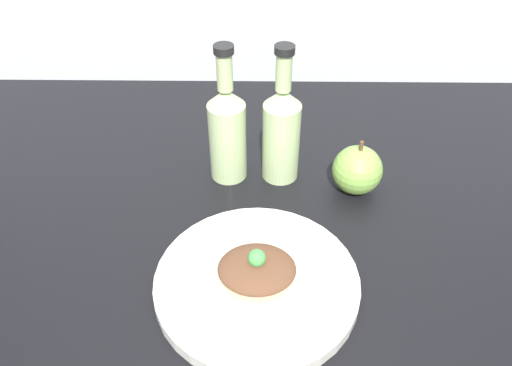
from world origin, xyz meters
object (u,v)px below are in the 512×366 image
(cider_bottle_left, at_px, (227,130))
(cider_bottle_right, at_px, (283,131))
(plated_food, at_px, (257,271))
(apple, at_px, (357,170))
(plate, at_px, (257,282))

(cider_bottle_left, bearing_deg, cider_bottle_right, 0.00)
(plated_food, distance_m, apple, 0.27)
(plate, xyz_separation_m, cider_bottle_right, (0.04, 0.25, 0.08))
(cider_bottle_right, xyz_separation_m, apple, (0.12, -0.04, -0.05))
(cider_bottle_right, bearing_deg, apple, -17.21)
(plate, height_order, apple, apple)
(plated_food, bearing_deg, apple, 52.15)
(plate, relative_size, apple, 2.84)
(apple, bearing_deg, plated_food, -127.85)
(plate, xyz_separation_m, plated_food, (-0.00, -0.00, 0.02))
(apple, bearing_deg, plate, -127.85)
(cider_bottle_left, distance_m, cider_bottle_right, 0.09)
(plated_food, height_order, apple, apple)
(plated_food, xyz_separation_m, cider_bottle_right, (0.04, 0.25, 0.06))
(apple, bearing_deg, cider_bottle_left, 170.00)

